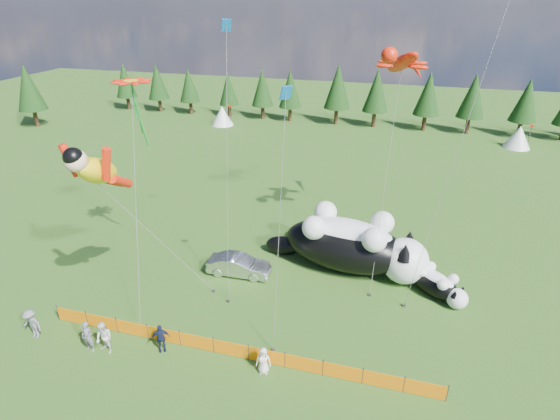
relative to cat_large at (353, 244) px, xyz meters
The scene contains 17 objects.
ground 9.05m from the cat_large, 125.92° to the right, with size 160.00×160.00×0.00m, color #123309.
safety_fence 11.49m from the cat_large, 117.03° to the right, with size 22.06×0.06×1.10m.
tree_line 38.26m from the cat_large, 97.78° to the left, with size 90.00×4.00×8.00m, color black, non-canonical shape.
festival_tents 33.38m from the cat_large, 79.95° to the left, with size 50.00×3.20×2.80m, color white, non-canonical shape.
cat_large is the anchor object (origin of this frame).
cat_small 6.03m from the cat_large, 15.61° to the right, with size 4.12×3.66×1.77m.
car 8.04m from the cat_large, 159.43° to the right, with size 1.52×4.37×1.44m, color silver.
spectator_a 17.43m from the cat_large, 137.37° to the right, with size 0.69×0.45×1.90m, color slate.
spectator_b 16.66m from the cat_large, 135.46° to the right, with size 0.95×0.56×1.96m, color silver.
spectator_c 14.06m from the cat_large, 129.95° to the right, with size 1.01×0.52×1.73m, color #141B38.
spectator_d 20.28m from the cat_large, 144.56° to the right, with size 1.22×0.63×1.89m, color slate.
spectator_e 11.26m from the cat_large, 106.39° to the right, with size 0.78×0.51×1.59m, color silver.
superhero_kite 16.97m from the cat_large, 146.89° to the right, with size 7.07×5.97×12.04m.
gecko_kite 12.43m from the cat_large, 66.53° to the left, with size 5.39×10.85×15.64m.
flower_kite 17.47m from the cat_large, 164.86° to the right, with size 3.87×7.82×14.56m.
diamond_kite_a 15.54m from the cat_large, behind, with size 1.83×5.57×16.98m.
diamond_kite_c 13.06m from the cat_large, 115.54° to the right, with size 0.88×3.21×14.19m.
Camera 1 is at (7.23, -19.27, 17.61)m, focal length 28.00 mm.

